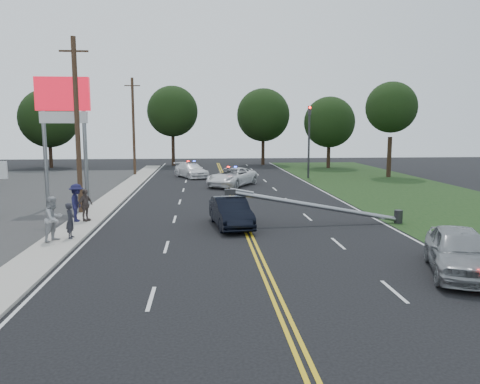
{
  "coord_description": "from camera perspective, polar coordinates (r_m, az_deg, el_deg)",
  "views": [
    {
      "loc": [
        -2.14,
        -15.4,
        5.03
      ],
      "look_at": [
        -0.23,
        8.39,
        1.7
      ],
      "focal_mm": 35.0,
      "sensor_mm": 36.0,
      "label": 1
    }
  ],
  "objects": [
    {
      "name": "bystander_d",
      "position": [
        25.83,
        -18.35,
        -1.52
      ],
      "size": [
        0.87,
        1.06,
        1.69
      ],
      "primitive_type": "imported",
      "rotation": [
        0.0,
        0.0,
        1.02
      ],
      "color": "#594C47",
      "rests_on": "sidewalk"
    },
    {
      "name": "centerline_yellow",
      "position": [
        25.97,
        0.22,
        -3.2
      ],
      "size": [
        0.36,
        80.0,
        0.0
      ],
      "primitive_type": "cube",
      "color": "gold",
      "rests_on": "ground"
    },
    {
      "name": "emergency_a",
      "position": [
        40.02,
        -0.98,
        1.86
      ],
      "size": [
        5.12,
        6.23,
        1.58
      ],
      "primitive_type": "imported",
      "rotation": [
        0.0,
        0.0,
        -0.53
      ],
      "color": "white",
      "rests_on": "ground"
    },
    {
      "name": "fallen_streetlight",
      "position": [
        24.58,
        10.39,
        -1.82
      ],
      "size": [
        9.36,
        0.44,
        1.91
      ],
      "color": "#2D2D30",
      "rests_on": "ground"
    },
    {
      "name": "bystander_c",
      "position": [
        25.83,
        -19.29,
        -1.23
      ],
      "size": [
        0.86,
        1.35,
        1.99
      ],
      "primitive_type": "imported",
      "rotation": [
        0.0,
        0.0,
        1.67
      ],
      "color": "#1A193F",
      "rests_on": "sidewalk"
    },
    {
      "name": "crashed_sedan",
      "position": [
        23.65,
        -1.12,
        -2.49
      ],
      "size": [
        2.18,
        4.7,
        1.49
      ],
      "primitive_type": "imported",
      "rotation": [
        0.0,
        0.0,
        0.14
      ],
      "color": "black",
      "rests_on": "ground"
    },
    {
      "name": "utility_pole_far",
      "position": [
        49.9,
        -12.85,
        7.81
      ],
      "size": [
        1.6,
        0.28,
        10.0
      ],
      "color": "#382619",
      "rests_on": "ground"
    },
    {
      "name": "tree_7",
      "position": [
        62.58,
        2.85,
        9.35
      ],
      "size": [
        6.96,
        6.96,
        10.06
      ],
      "color": "black",
      "rests_on": "ground"
    },
    {
      "name": "grass_verge",
      "position": [
        30.25,
        26.65,
        -2.47
      ],
      "size": [
        12.0,
        80.0,
        0.01
      ],
      "primitive_type": "cube",
      "color": "black",
      "rests_on": "ground"
    },
    {
      "name": "bystander_a",
      "position": [
        22.08,
        -19.97,
        -3.28
      ],
      "size": [
        0.41,
        0.6,
        1.59
      ],
      "primitive_type": "imported",
      "rotation": [
        0.0,
        0.0,
        1.62
      ],
      "color": "#282830",
      "rests_on": "sidewalk"
    },
    {
      "name": "traffic_signal",
      "position": [
        46.58,
        8.41,
        6.85
      ],
      "size": [
        0.28,
        0.41,
        7.05
      ],
      "color": "#2D2D30",
      "rests_on": "ground"
    },
    {
      "name": "tree_9",
      "position": [
        49.47,
        17.97,
        9.76
      ],
      "size": [
        5.05,
        5.05,
        9.48
      ],
      "color": "black",
      "rests_on": "ground"
    },
    {
      "name": "bystander_b",
      "position": [
        21.75,
        -21.77,
        -3.05
      ],
      "size": [
        1.08,
        1.18,
        1.96
      ],
      "primitive_type": "imported",
      "rotation": [
        0.0,
        0.0,
        1.13
      ],
      "color": "#A5A5A9",
      "rests_on": "sidewalk"
    },
    {
      "name": "utility_pole_mid",
      "position": [
        28.29,
        -19.22,
        7.62
      ],
      "size": [
        1.6,
        0.28,
        10.0
      ],
      "color": "#382619",
      "rests_on": "ground"
    },
    {
      "name": "pylon_sign",
      "position": [
        30.58,
        -20.74,
        9.25
      ],
      "size": [
        3.2,
        0.35,
        8.0
      ],
      "color": "gray",
      "rests_on": "ground"
    },
    {
      "name": "waiting_sedan",
      "position": [
        17.79,
        25.16,
        -6.53
      ],
      "size": [
        3.43,
        5.14,
        1.63
      ],
      "primitive_type": "imported",
      "rotation": [
        0.0,
        0.0,
        -0.35
      ],
      "color": "gray",
      "rests_on": "ground"
    },
    {
      "name": "ground",
      "position": [
        16.34,
        3.2,
        -10.0
      ],
      "size": [
        120.0,
        120.0,
        0.0
      ],
      "primitive_type": "plane",
      "color": "black",
      "rests_on": "ground"
    },
    {
      "name": "tree_8",
      "position": [
        58.64,
        10.84,
        8.36
      ],
      "size": [
        6.18,
        6.18,
        8.7
      ],
      "color": "black",
      "rests_on": "ground"
    },
    {
      "name": "tree_5",
      "position": [
        62.47,
        -22.3,
        8.31
      ],
      "size": [
        7.13,
        7.13,
        9.64
      ],
      "color": "black",
      "rests_on": "ground"
    },
    {
      "name": "tree_6",
      "position": [
        62.06,
        -8.24,
        9.7
      ],
      "size": [
        6.55,
        6.55,
        10.3
      ],
      "color": "black",
      "rests_on": "ground"
    },
    {
      "name": "emergency_b",
      "position": [
        47.0,
        -5.97,
        2.65
      ],
      "size": [
        3.98,
        5.39,
        1.45
      ],
      "primitive_type": "imported",
      "rotation": [
        0.0,
        0.0,
        0.44
      ],
      "color": "white",
      "rests_on": "ground"
    },
    {
      "name": "sidewalk",
      "position": [
        26.62,
        -18.14,
        -3.22
      ],
      "size": [
        1.8,
        70.0,
        0.12
      ],
      "primitive_type": "cube",
      "color": "#AAA499",
      "rests_on": "ground"
    }
  ]
}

